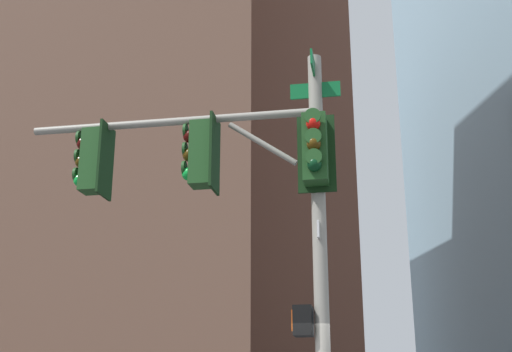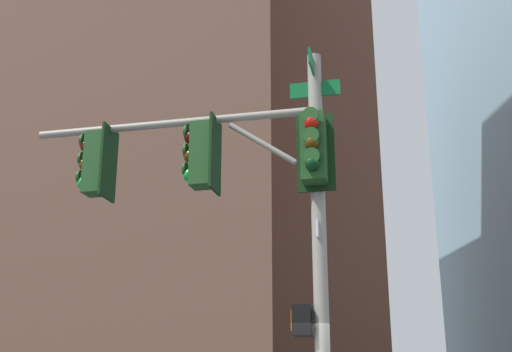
{
  "view_description": "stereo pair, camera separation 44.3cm",
  "coord_description": "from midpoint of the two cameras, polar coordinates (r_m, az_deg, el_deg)",
  "views": [
    {
      "loc": [
        1.97,
        9.25,
        1.54
      ],
      "look_at": [
        0.62,
        -0.11,
        4.63
      ],
      "focal_mm": 47.98,
      "sensor_mm": 36.0,
      "label": 1
    },
    {
      "loc": [
        1.53,
        9.31,
        1.54
      ],
      "look_at": [
        0.62,
        -0.11,
        4.63
      ],
      "focal_mm": 47.98,
      "sensor_mm": 36.0,
      "label": 2
    }
  ],
  "objects": [
    {
      "name": "signal_pole_assembly",
      "position": [
        9.88,
        -2.77,
        -1.15
      ],
      "size": [
        4.61,
        2.07,
        6.48
      ],
      "rotation": [
        0.0,
        0.0,
        5.96
      ],
      "color": "#9E998C",
      "rests_on": "ground_plane"
    },
    {
      "name": "building_brick_midblock",
      "position": [
        55.76,
        -4.29,
        -3.14
      ],
      "size": [
        19.59,
        18.91,
        31.79
      ],
      "primitive_type": "cube",
      "color": "brown",
      "rests_on": "ground_plane"
    }
  ]
}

